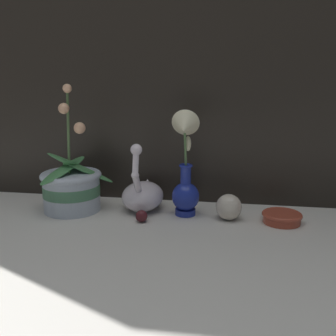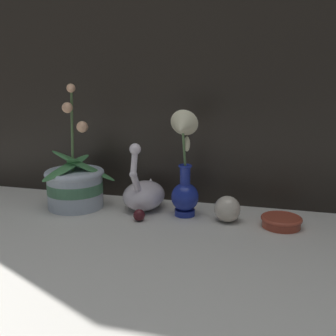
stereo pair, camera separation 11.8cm
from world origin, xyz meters
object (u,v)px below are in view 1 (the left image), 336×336
(swan_figurine, at_px, (143,194))
(blue_vase, at_px, (185,174))
(orchid_potted_plant, at_px, (72,187))
(glass_sphere, at_px, (229,207))
(amber_dish, at_px, (282,217))

(swan_figurine, height_order, blue_vase, blue_vase)
(orchid_potted_plant, bearing_deg, swan_figurine, 10.71)
(orchid_potted_plant, xyz_separation_m, glass_sphere, (0.48, -0.01, -0.04))
(orchid_potted_plant, distance_m, amber_dish, 0.64)
(blue_vase, bearing_deg, orchid_potted_plant, -179.80)
(blue_vase, relative_size, amber_dish, 2.82)
(swan_figurine, relative_size, amber_dish, 1.96)
(orchid_potted_plant, xyz_separation_m, blue_vase, (0.35, 0.00, 0.05))
(swan_figurine, relative_size, blue_vase, 0.70)
(blue_vase, distance_m, amber_dish, 0.30)
(orchid_potted_plant, height_order, amber_dish, orchid_potted_plant)
(swan_figurine, distance_m, blue_vase, 0.16)
(swan_figurine, xyz_separation_m, amber_dish, (0.42, -0.05, -0.03))
(orchid_potted_plant, xyz_separation_m, amber_dish, (0.63, -0.01, -0.06))
(blue_vase, xyz_separation_m, glass_sphere, (0.13, -0.01, -0.09))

